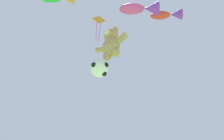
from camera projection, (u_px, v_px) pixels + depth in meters
The scene contains 5 objects.
teddy_bear_kite at pixel (111, 43), 11.73m from camera, with size 2.13×0.94×2.16m.
soccer_ball_kite at pixel (99, 68), 10.98m from camera, with size 1.02×1.01×0.94m.
fish_kite_crimson at pixel (168, 15), 11.85m from camera, with size 1.71×1.36×0.61m.
fish_kite_magenta at pixel (142, 9), 11.23m from camera, with size 2.03×1.72×0.75m.
diamond_kite at pixel (99, 23), 14.75m from camera, with size 0.62×0.76×2.76m.
Camera 1 is at (5.64, -0.49, 0.90)m, focal length 35.00 mm.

